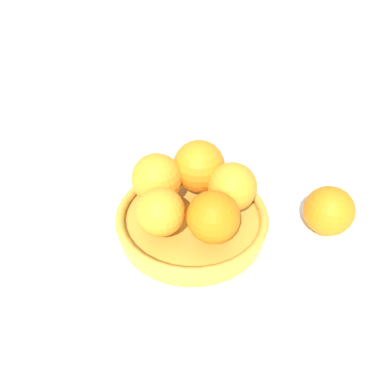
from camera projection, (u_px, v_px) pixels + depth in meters
The scene contains 4 objects.
ground_plane at pixel (192, 227), 0.58m from camera, with size 4.00×4.00×0.00m, color silver.
fruit_bowl at pixel (192, 219), 0.57m from camera, with size 0.23×0.23×0.04m.
orange_pile at pixel (193, 188), 0.54m from camera, with size 0.19×0.18×0.08m.
stray_orange at pixel (329, 211), 0.56m from camera, with size 0.08×0.08×0.08m, color orange.
Camera 1 is at (-0.39, 0.12, 0.42)m, focal length 35.00 mm.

